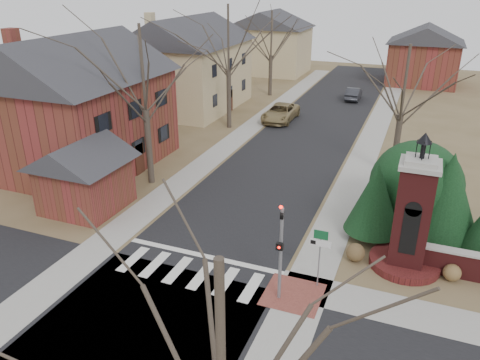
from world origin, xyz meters
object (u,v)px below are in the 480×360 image
at_px(traffic_signal_pole, 281,245).
at_px(brick_gate_monument, 411,225).
at_px(pickup_truck, 280,113).
at_px(sign_post, 320,247).
at_px(distant_car, 354,94).

xyz_separation_m(traffic_signal_pole, brick_gate_monument, (4.70, 4.42, -0.42)).
xyz_separation_m(brick_gate_monument, pickup_truck, (-12.40, 20.71, -1.41)).
bearing_deg(sign_post, brick_gate_monument, 41.42).
bearing_deg(distant_car, brick_gate_monument, 102.36).
height_order(traffic_signal_pole, distant_car, traffic_signal_pole).
relative_size(sign_post, distant_car, 0.68).
distance_m(traffic_signal_pole, pickup_truck, 26.35).
relative_size(traffic_signal_pole, distant_car, 1.12).
height_order(traffic_signal_pole, brick_gate_monument, brick_gate_monument).
xyz_separation_m(sign_post, distant_car, (-3.99, 34.36, -1.29)).
distance_m(traffic_signal_pole, sign_post, 2.02).
bearing_deg(brick_gate_monument, distant_car, 103.28).
relative_size(traffic_signal_pole, sign_post, 1.64).
relative_size(brick_gate_monument, pickup_truck, 1.19).
distance_m(brick_gate_monument, pickup_truck, 24.18).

